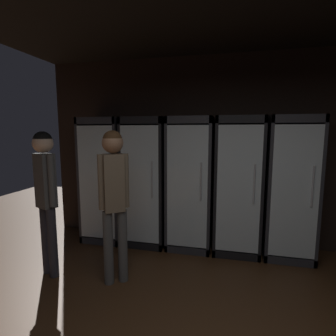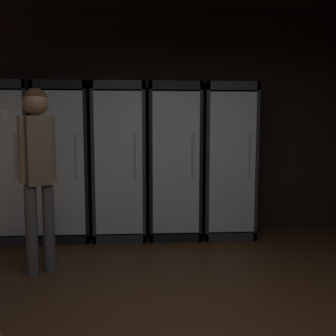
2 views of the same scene
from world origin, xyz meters
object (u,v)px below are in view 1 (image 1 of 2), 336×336
object	(u,v)px
cooler_right	(238,187)
shopper_near	(114,189)
cooler_center	(190,185)
cooler_far_right	(289,190)
shopper_far	(46,186)
cooler_left	(147,182)
cooler_far_left	(106,180)

from	to	relation	value
cooler_right	shopper_near	world-z (taller)	cooler_right
cooler_center	cooler_far_right	bearing A→B (deg)	0.01
cooler_center	shopper_far	size ratio (longest dim) A/B	1.12
cooler_right	shopper_near	xyz separation A→B (m)	(-1.34, -1.15, 0.15)
cooler_left	cooler_right	distance (m)	1.34
cooler_far_right	shopper_far	world-z (taller)	cooler_far_right
cooler_left	shopper_near	xyz separation A→B (m)	(0.00, -1.15, 0.14)
cooler_far_left	shopper_near	world-z (taller)	cooler_far_left
cooler_far_right	shopper_far	bearing A→B (deg)	-157.36
cooler_right	cooler_far_left	bearing A→B (deg)	-179.99
cooler_center	cooler_right	size ratio (longest dim) A/B	1.00
cooler_left	cooler_right	xyz separation A→B (m)	(1.34, 0.00, -0.00)
shopper_near	shopper_far	bearing A→B (deg)	-177.92
cooler_far_left	shopper_near	xyz separation A→B (m)	(0.67, -1.15, 0.14)
cooler_left	cooler_far_right	bearing A→B (deg)	0.01
cooler_far_right	cooler_right	bearing A→B (deg)	179.99
cooler_left	cooler_center	xyz separation A→B (m)	(0.67, 0.00, -0.01)
shopper_far	cooler_far_right	bearing A→B (deg)	22.64
cooler_far_left	cooler_far_right	size ratio (longest dim) A/B	1.00
cooler_right	shopper_far	size ratio (longest dim) A/B	1.12
cooler_center	cooler_right	bearing A→B (deg)	0.04
cooler_left	cooler_center	distance (m)	0.67
cooler_far_left	shopper_near	distance (m)	1.34
cooler_center	shopper_far	distance (m)	1.92
cooler_far_right	cooler_far_left	bearing A→B (deg)	-180.00
cooler_far_left	cooler_center	distance (m)	1.34
shopper_far	cooler_far_left	bearing A→B (deg)	82.20
cooler_left	cooler_right	size ratio (longest dim) A/B	1.00
cooler_left	shopper_far	world-z (taller)	cooler_left
cooler_center	shopper_far	xyz separation A→B (m)	(-1.50, -1.18, 0.16)
cooler_right	cooler_far_right	world-z (taller)	same
cooler_far_left	cooler_left	bearing A→B (deg)	-0.04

